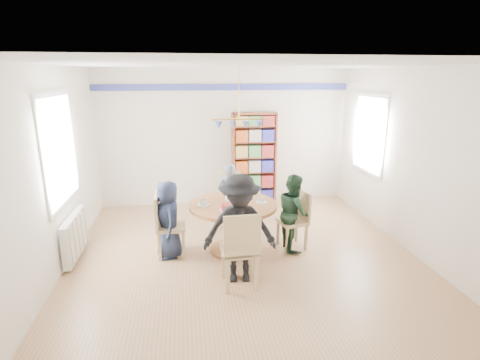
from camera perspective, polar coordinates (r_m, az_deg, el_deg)
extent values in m
plane|color=tan|center=(5.64, 0.61, -11.42)|extent=(5.00, 5.00, 0.00)
plane|color=white|center=(5.03, 0.70, 17.15)|extent=(5.00, 5.00, 0.00)
plane|color=silver|center=(7.60, -2.35, 6.41)|extent=(5.00, 0.00, 5.00)
plane|color=silver|center=(2.86, 8.72, -9.75)|extent=(5.00, 0.00, 5.00)
plane|color=silver|center=(5.38, -26.64, 0.88)|extent=(0.00, 5.00, 5.00)
plane|color=silver|center=(6.08, 24.63, 2.65)|extent=(0.00, 5.00, 5.00)
cube|color=navy|center=(7.49, -2.42, 13.96)|extent=(5.00, 0.02, 0.12)
cube|color=white|center=(5.61, -25.89, 4.13)|extent=(0.03, 1.32, 1.52)
cube|color=white|center=(5.60, -25.70, 4.15)|extent=(0.01, 1.20, 1.40)
cube|color=white|center=(7.14, 19.13, 6.59)|extent=(0.03, 1.12, 1.42)
cube|color=white|center=(7.13, 18.98, 6.60)|extent=(0.01, 1.00, 1.30)
cylinder|color=gold|center=(5.52, -0.16, 13.12)|extent=(0.01, 0.01, 0.75)
cylinder|color=gold|center=(5.55, -0.15, 9.26)|extent=(0.80, 0.02, 0.02)
cone|color=#4162B7|center=(5.53, -3.26, 8.37)|extent=(0.11, 0.11, 0.10)
cone|color=#4162B7|center=(5.55, -1.19, 8.42)|extent=(0.11, 0.11, 0.10)
cone|color=#4162B7|center=(5.58, 0.87, 8.46)|extent=(0.11, 0.11, 0.10)
cone|color=#4162B7|center=(5.61, 2.91, 8.48)|extent=(0.11, 0.11, 0.10)
cube|color=silver|center=(5.94, -23.86, -7.72)|extent=(0.10, 1.00, 0.60)
cube|color=silver|center=(5.57, -24.30, -9.32)|extent=(0.02, 0.06, 0.56)
cube|color=silver|center=(5.74, -23.78, -8.49)|extent=(0.02, 0.06, 0.56)
cube|color=silver|center=(5.92, -23.29, -7.71)|extent=(0.02, 0.06, 0.56)
cube|color=silver|center=(6.10, -22.84, -6.98)|extent=(0.02, 0.06, 0.56)
cube|color=silver|center=(6.28, -22.41, -6.29)|extent=(0.02, 0.06, 0.56)
cylinder|color=#996432|center=(5.52, -1.07, -3.87)|extent=(1.30, 1.30, 0.05)
cylinder|color=#996432|center=(5.65, -1.05, -7.45)|extent=(0.16, 0.16, 0.70)
cylinder|color=#996432|center=(5.79, -1.04, -10.46)|extent=(0.70, 0.70, 0.04)
cube|color=tan|center=(5.58, -10.46, -7.02)|extent=(0.41, 0.41, 0.05)
cube|color=tan|center=(5.50, -12.53, -4.72)|extent=(0.04, 0.41, 0.49)
cube|color=tan|center=(5.52, -8.63, -9.83)|extent=(0.04, 0.04, 0.42)
cube|color=tan|center=(5.82, -8.65, -8.43)|extent=(0.04, 0.04, 0.42)
cube|color=tan|center=(5.53, -12.14, -9.95)|extent=(0.04, 0.04, 0.42)
cube|color=tan|center=(5.83, -11.96, -8.54)|extent=(0.04, 0.04, 0.42)
cube|color=tan|center=(5.79, 7.97, -6.28)|extent=(0.47, 0.47, 0.05)
cube|color=tan|center=(5.79, 9.62, -3.87)|extent=(0.12, 0.39, 0.47)
cube|color=tan|center=(5.93, 5.79, -7.94)|extent=(0.04, 0.04, 0.40)
cube|color=tan|center=(5.67, 7.20, -9.13)|extent=(0.04, 0.04, 0.40)
cube|color=tan|center=(6.07, 8.53, -7.48)|extent=(0.04, 0.04, 0.40)
cube|color=tan|center=(5.82, 10.03, -8.61)|extent=(0.04, 0.04, 0.40)
cube|color=tan|center=(6.55, -1.99, -3.21)|extent=(0.52, 0.52, 0.05)
cube|color=tan|center=(6.65, -1.75, -0.63)|extent=(0.42, 0.15, 0.50)
cube|color=tan|center=(6.50, -3.72, -5.60)|extent=(0.05, 0.05, 0.43)
cube|color=tan|center=(6.45, -0.71, -5.76)|extent=(0.05, 0.05, 0.43)
cube|color=tan|center=(6.81, -3.17, -4.57)|extent=(0.05, 0.05, 0.43)
cube|color=tan|center=(6.76, -0.30, -4.71)|extent=(0.05, 0.05, 0.43)
cube|color=tan|center=(4.72, -0.11, -10.59)|extent=(0.46, 0.46, 0.05)
cube|color=tan|center=(4.43, 0.36, -8.64)|extent=(0.45, 0.06, 0.53)
cube|color=tan|center=(5.03, 1.60, -12.09)|extent=(0.04, 0.04, 0.46)
cube|color=tan|center=(4.97, -2.59, -12.43)|extent=(0.04, 0.04, 0.46)
cube|color=tan|center=(4.72, 2.53, -14.10)|extent=(0.04, 0.04, 0.46)
cube|color=tan|center=(4.66, -1.97, -14.50)|extent=(0.04, 0.04, 0.46)
imported|color=#1B233B|center=(5.50, -10.85, -5.92)|extent=(0.48, 0.63, 1.14)
imported|color=#172F1E|center=(5.71, 8.18, -4.86)|extent=(0.45, 0.57, 1.17)
imported|color=gray|center=(6.42, -1.68, -2.45)|extent=(0.45, 0.33, 1.15)
imported|color=black|center=(4.73, -0.04, -7.47)|extent=(0.97, 0.62, 1.42)
cube|color=brown|center=(7.54, -1.05, 3.13)|extent=(0.04, 0.27, 1.87)
cube|color=brown|center=(7.70, 5.28, 3.32)|extent=(0.04, 0.27, 1.87)
cube|color=brown|center=(7.46, 2.22, 10.12)|extent=(0.89, 0.27, 0.04)
cube|color=brown|center=(7.85, 2.08, -3.25)|extent=(0.89, 0.27, 0.05)
cube|color=brown|center=(7.73, 1.98, 3.43)|extent=(0.89, 0.02, 1.87)
cube|color=brown|center=(7.75, 2.10, -0.95)|extent=(0.84, 0.25, 0.02)
cube|color=brown|center=(7.67, 2.13, 1.28)|extent=(0.84, 0.25, 0.02)
cube|color=brown|center=(7.60, 2.15, 3.56)|extent=(0.84, 0.25, 0.02)
cube|color=brown|center=(7.54, 2.17, 5.87)|extent=(0.84, 0.25, 0.02)
cube|color=brown|center=(7.49, 2.20, 8.22)|extent=(0.84, 0.25, 0.02)
cube|color=#A9441A|center=(7.75, 0.17, -2.39)|extent=(0.25, 0.20, 0.23)
cube|color=beige|center=(7.79, 2.11, -2.30)|extent=(0.25, 0.20, 0.23)
cube|color=navy|center=(7.84, 4.03, -2.21)|extent=(0.25, 0.20, 0.23)
cube|color=tan|center=(7.66, 0.17, -0.16)|extent=(0.25, 0.20, 0.23)
cube|color=#457C45|center=(7.70, 2.14, -0.08)|extent=(0.25, 0.20, 0.23)
cube|color=maroon|center=(7.75, 4.08, 0.00)|extent=(0.25, 0.20, 0.23)
cube|color=#A9441A|center=(7.58, 0.17, 2.10)|extent=(0.25, 0.20, 0.23)
cube|color=beige|center=(7.62, 2.16, 2.17)|extent=(0.25, 0.20, 0.23)
cube|color=navy|center=(7.67, 4.12, 2.24)|extent=(0.25, 0.20, 0.23)
cube|color=tan|center=(7.51, 0.18, 4.41)|extent=(0.25, 0.20, 0.23)
cube|color=#457C45|center=(7.55, 2.18, 4.47)|extent=(0.25, 0.20, 0.23)
cube|color=maroon|center=(7.61, 4.17, 4.52)|extent=(0.25, 0.20, 0.23)
cube|color=#A9441A|center=(7.46, 0.18, 6.76)|extent=(0.25, 0.20, 0.23)
cube|color=beige|center=(7.50, 2.21, 6.80)|extent=(0.25, 0.20, 0.23)
cube|color=navy|center=(7.55, 4.21, 6.84)|extent=(0.25, 0.20, 0.23)
cube|color=tan|center=(7.42, 0.18, 9.00)|extent=(0.25, 0.20, 0.19)
cube|color=#457C45|center=(7.46, 2.23, 9.02)|extent=(0.25, 0.20, 0.19)
cube|color=maroon|center=(7.51, 4.26, 9.04)|extent=(0.25, 0.20, 0.19)
cylinder|color=white|center=(5.54, -1.64, -2.34)|extent=(0.11, 0.11, 0.22)
sphere|color=white|center=(5.51, -1.65, -1.27)|extent=(0.08, 0.08, 0.08)
cylinder|color=silver|center=(5.59, -0.13, -1.98)|extent=(0.06, 0.06, 0.25)
cylinder|color=#4162B7|center=(5.55, -0.13, -0.66)|extent=(0.03, 0.03, 0.03)
cylinder|color=white|center=(5.75, -0.96, -2.73)|extent=(0.27, 0.27, 0.01)
cylinder|color=maroon|center=(5.74, -0.96, -2.29)|extent=(0.22, 0.22, 0.08)
cylinder|color=white|center=(5.25, -1.67, -4.57)|extent=(0.27, 0.27, 0.01)
cylinder|color=maroon|center=(5.23, -1.67, -4.10)|extent=(0.22, 0.22, 0.08)
cylinder|color=white|center=(5.48, -5.56, -3.77)|extent=(0.18, 0.18, 0.01)
imported|color=white|center=(5.46, -5.58, -3.39)|extent=(0.11, 0.11, 0.09)
cylinder|color=white|center=(5.58, 3.33, -3.35)|extent=(0.18, 0.18, 0.01)
imported|color=white|center=(5.57, 3.33, -2.99)|extent=(0.09, 0.09, 0.08)
cylinder|color=white|center=(5.92, -1.62, -2.21)|extent=(0.18, 0.18, 0.01)
imported|color=white|center=(5.90, -1.62, -1.85)|extent=(0.11, 0.11, 0.09)
cylinder|color=white|center=(5.11, -0.45, -5.15)|extent=(0.18, 0.18, 0.01)
imported|color=white|center=(5.10, -0.45, -4.75)|extent=(0.09, 0.09, 0.08)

